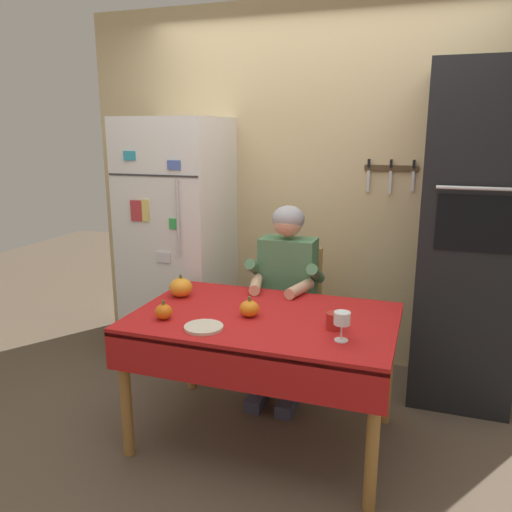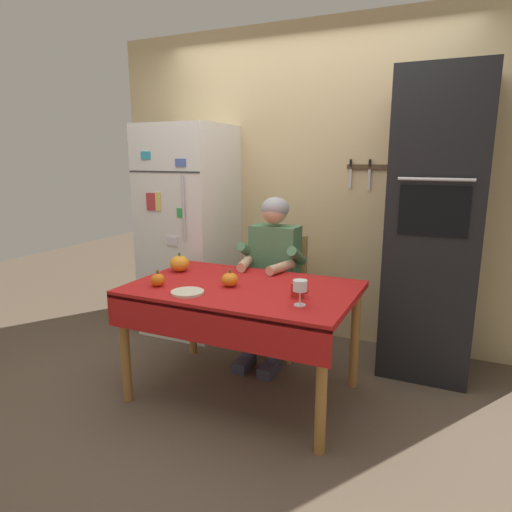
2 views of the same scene
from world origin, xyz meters
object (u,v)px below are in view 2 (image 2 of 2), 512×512
pumpkin_large (180,264)px  dining_table (241,299)px  chair_behind_person (280,288)px  pumpkin_medium (230,280)px  coffee_mug (298,290)px  refrigerator (189,231)px  pumpkin_small (158,280)px  wall_oven (434,228)px  serving_tray (188,292)px  seated_person (272,266)px  wine_glass (300,287)px

pumpkin_large → dining_table: bearing=-15.9°
chair_behind_person → pumpkin_medium: bearing=-91.4°
dining_table → coffee_mug: (0.39, -0.06, 0.13)m
dining_table → pumpkin_medium: (-0.07, -0.02, 0.13)m
refrigerator → pumpkin_small: 1.19m
wall_oven → chair_behind_person: (-1.10, -0.13, -0.54)m
refrigerator → chair_behind_person: refrigerator is taller
chair_behind_person → coffee_mug: chair_behind_person is taller
pumpkin_small → serving_tray: size_ratio=0.53×
seated_person → coffee_mug: seated_person is taller
wall_oven → wine_glass: wall_oven is taller
chair_behind_person → pumpkin_small: bearing=-113.4°
refrigerator → dining_table: refrigerator is taller
wall_oven → wine_glass: size_ratio=14.60×
refrigerator → pumpkin_small: refrigerator is taller
serving_tray → dining_table: bearing=49.5°
refrigerator → serving_tray: 1.37m
chair_behind_person → pumpkin_large: size_ratio=6.75×
pumpkin_large → pumpkin_medium: pumpkin_large is taller
dining_table → pumpkin_large: 0.61m
pumpkin_medium → serving_tray: 0.29m
pumpkin_small → pumpkin_large: bearing=103.3°
chair_behind_person → seated_person: 0.29m
dining_table → serving_tray: (-0.23, -0.26, 0.09)m
seated_person → serving_tray: seated_person is taller
pumpkin_large → seated_person: bearing=40.3°
pumpkin_large → coffee_mug: bearing=-12.8°
wall_oven → serving_tray: wall_oven is taller
wall_oven → pumpkin_large: wall_oven is taller
chair_behind_person → serving_tray: size_ratio=4.71×
seated_person → wine_glass: bearing=-57.8°
pumpkin_small → dining_table: bearing=23.4°
dining_table → coffee_mug: 0.42m
seated_person → serving_tray: bearing=-101.6°
dining_table → serving_tray: bearing=-130.5°
refrigerator → pumpkin_medium: bearing=-45.8°
seated_person → pumpkin_small: 0.92m
wall_oven → serving_tray: bearing=-137.1°
wall_oven → pumpkin_large: 1.81m
wall_oven → chair_behind_person: wall_oven is taller
seated_person → chair_behind_person: bearing=90.0°
pumpkin_large → serving_tray: (0.34, -0.43, -0.05)m
refrigerator → wine_glass: 1.77m
coffee_mug → pumpkin_large: pumpkin_large is taller
pumpkin_small → refrigerator: bearing=113.2°
pumpkin_large → pumpkin_medium: 0.53m
seated_person → pumpkin_medium: 0.63m
dining_table → seated_person: (-0.05, 0.60, 0.08)m
wine_glass → serving_tray: (-0.68, -0.07, -0.10)m
pumpkin_large → pumpkin_small: 0.38m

